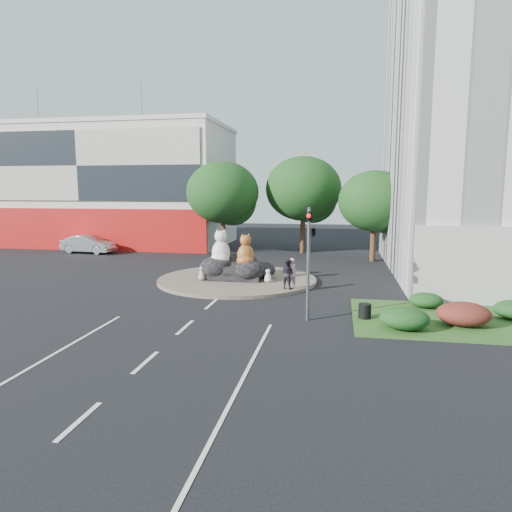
{
  "coord_description": "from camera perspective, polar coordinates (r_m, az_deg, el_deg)",
  "views": [
    {
      "loc": [
        6.29,
        -17.73,
        5.74
      ],
      "look_at": [
        1.65,
        7.63,
        2.0
      ],
      "focal_mm": 32.0,
      "sensor_mm": 36.0,
      "label": 1
    }
  ],
  "objects": [
    {
      "name": "traffic_light",
      "position": [
        19.88,
        6.87,
        2.07
      ],
      "size": [
        0.44,
        1.24,
        5.0
      ],
      "color": "#595B60",
      "rests_on": "ground"
    },
    {
      "name": "litter_bin",
      "position": [
        20.84,
        13.45,
        -6.71
      ],
      "size": [
        0.67,
        0.67,
        0.65
      ],
      "primitive_type": "cylinder",
      "rotation": [
        0.0,
        0.0,
        -0.23
      ],
      "color": "black",
      "rests_on": "grass_verge"
    },
    {
      "name": "roundabout_island",
      "position": [
        28.99,
        -2.36,
        -2.97
      ],
      "size": [
        10.0,
        10.0,
        0.2
      ],
      "primitive_type": "cylinder",
      "color": "brown",
      "rests_on": "ground"
    },
    {
      "name": "pedestrian_dark",
      "position": [
        25.8,
        3.93,
        -2.23
      ],
      "size": [
        1.03,
        0.94,
        1.71
      ],
      "primitive_type": "imported",
      "rotation": [
        0.0,
        0.0,
        2.7
      ],
      "color": "black",
      "rests_on": "roundabout_island"
    },
    {
      "name": "pedestrian_pink",
      "position": [
        25.97,
        4.45,
        -2.14
      ],
      "size": [
        0.75,
        0.68,
        1.73
      ],
      "primitive_type": "imported",
      "rotation": [
        0.0,
        0.0,
        3.67
      ],
      "color": "#C47E94",
      "rests_on": "roundabout_island"
    },
    {
      "name": "rock_plinth",
      "position": [
        28.89,
        -2.37,
        -1.9
      ],
      "size": [
        3.2,
        2.6,
        0.9
      ],
      "primitive_type": null,
      "color": "black",
      "rests_on": "roundabout_island"
    },
    {
      "name": "street_lamp",
      "position": [
        26.57,
        24.68,
        4.94
      ],
      "size": [
        2.34,
        0.22,
        8.06
      ],
      "color": "#595B60",
      "rests_on": "ground"
    },
    {
      "name": "shophouse_block",
      "position": [
        51.71,
        -17.85,
        8.36
      ],
      "size": [
        25.2,
        12.3,
        17.4
      ],
      "color": "silver",
      "rests_on": "ground"
    },
    {
      "name": "cat_white",
      "position": [
        28.66,
        -4.41,
        1.17
      ],
      "size": [
        1.41,
        1.24,
        2.24
      ],
      "primitive_type": null,
      "rotation": [
        0.0,
        0.0,
        0.06
      ],
      "color": "silver",
      "rests_on": "rock_plinth"
    },
    {
      "name": "kitten_calico",
      "position": [
        28.43,
        -6.76,
        -2.1
      ],
      "size": [
        0.68,
        0.63,
        0.92
      ],
      "primitive_type": null,
      "rotation": [
        0.0,
        0.0,
        -0.34
      ],
      "color": "beige",
      "rests_on": "roundabout_island"
    },
    {
      "name": "tree_mid",
      "position": [
        41.92,
        6.02,
        7.96
      ],
      "size": [
        6.84,
        6.84,
        8.76
      ],
      "color": "#382314",
      "rests_on": "ground"
    },
    {
      "name": "kitten_white",
      "position": [
        27.64,
        1.49,
        -2.44
      ],
      "size": [
        0.64,
        0.61,
        0.82
      ],
      "primitive_type": null,
      "rotation": [
        0.0,
        0.0,
        0.51
      ],
      "color": "silver",
      "rests_on": "roundabout_island"
    },
    {
      "name": "hedge_near_green",
      "position": [
        19.62,
        18.08,
        -7.45
      ],
      "size": [
        2.0,
        1.6,
        0.9
      ],
      "primitive_type": "ellipsoid",
      "color": "#103314",
      "rests_on": "grass_verge"
    },
    {
      "name": "parked_car",
      "position": [
        44.45,
        -20.21,
        1.39
      ],
      "size": [
        5.13,
        2.24,
        1.64
      ],
      "primitive_type": "imported",
      "rotation": [
        0.0,
        0.0,
        1.47
      ],
      "color": "#A9ADB1",
      "rests_on": "ground"
    },
    {
      "name": "ground",
      "position": [
        19.67,
        -8.86,
        -8.82
      ],
      "size": [
        120.0,
        120.0,
        0.0
      ],
      "primitive_type": "plane",
      "color": "black",
      "rests_on": "ground"
    },
    {
      "name": "grass_verge",
      "position": [
        22.24,
        25.08,
        -7.34
      ],
      "size": [
        10.0,
        6.0,
        0.12
      ],
      "primitive_type": "cube",
      "color": "#284517",
      "rests_on": "ground"
    },
    {
      "name": "tree_left",
      "position": [
        41.09,
        -4.07,
        7.55
      ],
      "size": [
        6.46,
        6.46,
        8.27
      ],
      "color": "#382314",
      "rests_on": "ground"
    },
    {
      "name": "hedge_red",
      "position": [
        21.04,
        24.53,
        -6.61
      ],
      "size": [
        2.2,
        1.76,
        0.99
      ],
      "primitive_type": "ellipsoid",
      "color": "#461A12",
      "rests_on": "grass_verge"
    },
    {
      "name": "hedge_back_green",
      "position": [
        23.52,
        20.49,
        -5.2
      ],
      "size": [
        1.6,
        1.28,
        0.72
      ],
      "primitive_type": "ellipsoid",
      "color": "#103314",
      "rests_on": "grass_verge"
    },
    {
      "name": "cat_tabby",
      "position": [
        28.01,
        -1.31,
        0.81
      ],
      "size": [
        1.51,
        1.42,
        2.02
      ],
      "primitive_type": null,
      "rotation": [
        0.0,
        0.0,
        0.37
      ],
      "color": "#CC5F2A",
      "rests_on": "rock_plinth"
    },
    {
      "name": "tree_right",
      "position": [
        37.91,
        14.66,
        6.31
      ],
      "size": [
        5.7,
        5.7,
        7.3
      ],
      "color": "#382314",
      "rests_on": "ground"
    }
  ]
}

